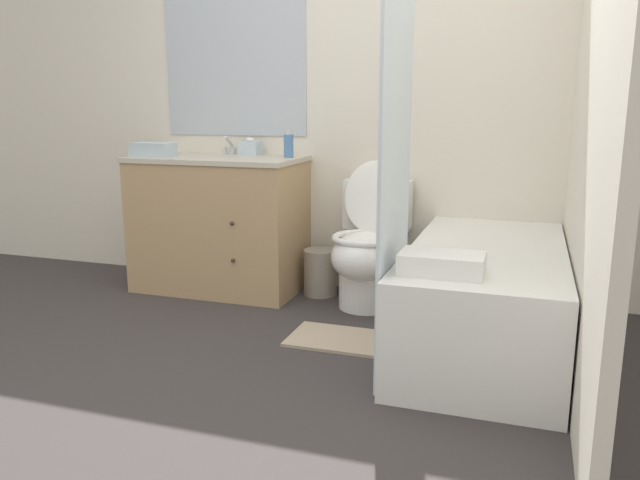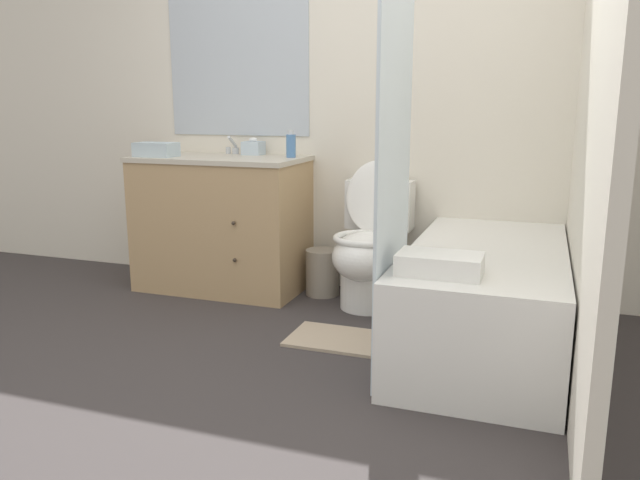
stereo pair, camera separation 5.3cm
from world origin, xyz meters
TOP-DOWN VIEW (x-y plane):
  - ground_plane at (0.00, 0.00)m, footprint 14.00×14.00m
  - wall_back at (-0.01, 1.71)m, footprint 8.00×0.06m
  - wall_right at (1.34, 0.84)m, footprint 0.05×2.68m
  - vanity_cabinet at (-0.78, 1.40)m, footprint 1.07×0.61m
  - sink_faucet at (-0.78, 1.60)m, footprint 0.14×0.12m
  - toilet at (0.23, 1.34)m, footprint 0.40×0.64m
  - bathtub at (0.94, 0.90)m, footprint 0.73×1.56m
  - shower_curtain at (0.56, 0.48)m, footprint 0.01×0.59m
  - wastebasket at (-0.11, 1.47)m, footprint 0.21×0.21m
  - tissue_box at (-0.63, 1.58)m, footprint 0.13×0.11m
  - soap_dispenser at (-0.32, 1.47)m, footprint 0.06×0.06m
  - hand_towel_folded at (-1.15, 1.24)m, footprint 0.26×0.16m
  - bath_towel_folded at (0.79, 0.35)m, footprint 0.34×0.21m
  - bath_mat at (0.24, 0.74)m, footprint 0.51×0.35m

SIDE VIEW (x-z plane):
  - ground_plane at x=0.00m, z-range 0.00..0.00m
  - bath_mat at x=0.24m, z-range 0.00..0.02m
  - wastebasket at x=-0.11m, z-range 0.00..0.29m
  - bathtub at x=0.94m, z-range 0.00..0.51m
  - toilet at x=0.23m, z-range -0.08..0.78m
  - vanity_cabinet at x=-0.78m, z-range 0.01..0.88m
  - bath_towel_folded at x=0.79m, z-range 0.51..0.59m
  - sink_faucet at x=-0.78m, z-range 0.84..0.96m
  - hand_towel_folded at x=-1.15m, z-range 0.87..0.95m
  - tissue_box at x=-0.63m, z-range 0.85..0.97m
  - soap_dispenser at x=-0.32m, z-range 0.86..1.03m
  - shower_curtain at x=0.56m, z-range 0.00..1.91m
  - wall_right at x=1.34m, z-range 0.00..2.50m
  - wall_back at x=-0.01m, z-range 0.00..2.50m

